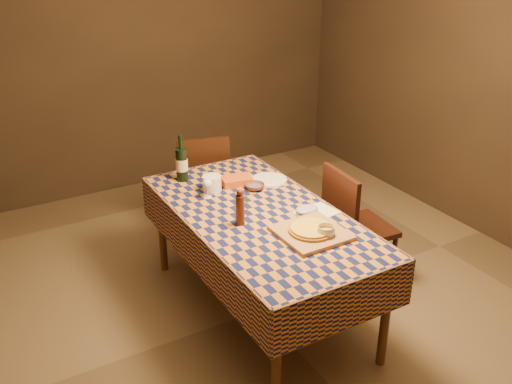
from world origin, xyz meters
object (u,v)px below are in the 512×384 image
chair_right (352,222)px  dining_table (260,223)px  pizza (311,229)px  bowl (255,187)px  wine_bottle (182,164)px  cutting_board (311,233)px  chair_far (202,180)px  white_plate (269,180)px

chair_right → dining_table: bearing=177.1°
pizza → chair_right: 0.77m
chair_right → bowl: bearing=148.2°
dining_table → bowl: 0.38m
bowl → wine_bottle: wine_bottle is taller
pizza → bowl: size_ratio=2.42×
bowl → wine_bottle: 0.56m
bowl → wine_bottle: (-0.38, 0.40, 0.11)m
cutting_board → pizza: size_ratio=1.18×
wine_bottle → chair_far: 0.67m
pizza → chair_right: chair_right is taller
cutting_board → wine_bottle: bearing=107.1°
dining_table → pizza: 0.43m
cutting_board → bowl: (0.03, 0.73, 0.01)m
bowl → white_plate: (0.16, 0.08, -0.01)m
cutting_board → chair_right: (0.62, 0.36, -0.26)m
wine_bottle → white_plate: (0.54, -0.33, -0.12)m
pizza → wine_bottle: size_ratio=0.95×
wine_bottle → chair_far: bearing=51.2°
dining_table → chair_far: size_ratio=1.98×
chair_far → pizza: bearing=-90.1°
chair_far → bowl: bearing=-88.2°
cutting_board → chair_far: (0.00, 1.57, -0.26)m
wine_bottle → dining_table: bearing=-73.0°
wine_bottle → chair_far: wine_bottle is taller
chair_far → chair_right: bearing=-62.8°
dining_table → bowl: bearing=65.2°
chair_right → pizza: bearing=-149.9°
dining_table → chair_right: (0.74, -0.04, -0.17)m
dining_table → wine_bottle: 0.79m
dining_table → chair_far: chair_far is taller
cutting_board → chair_far: size_ratio=0.42×
bowl → white_plate: bearing=25.3°
dining_table → pizza: bearing=-72.7°
chair_far → dining_table: bearing=-96.1°
chair_right → cutting_board: bearing=-149.9°
dining_table → chair_right: chair_right is taller
dining_table → pizza: pizza is taller
cutting_board → wine_bottle: wine_bottle is taller
dining_table → chair_far: bearing=83.9°
cutting_board → bowl: bowl is taller
pizza → chair_far: chair_far is taller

